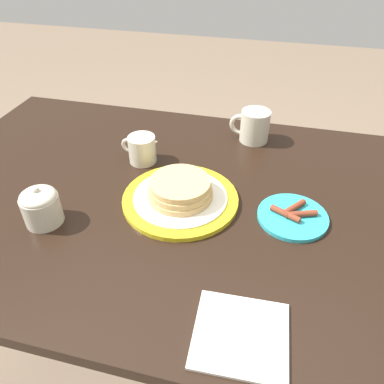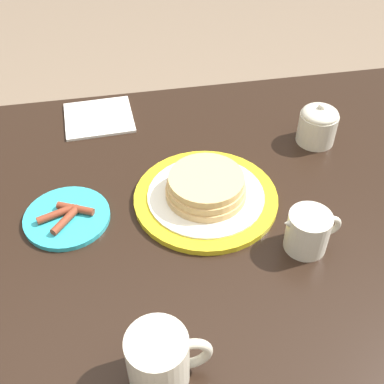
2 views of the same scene
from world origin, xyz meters
name	(u,v)px [view 1 (image 1 of 2)]	position (x,y,z in m)	size (l,w,h in m)	color
ground_plane	(177,355)	(0.00, 0.00, 0.00)	(8.00, 8.00, 0.00)	#7A6651
dining_table	(172,232)	(0.00, 0.00, 0.63)	(1.31, 0.86, 0.75)	black
pancake_plate	(180,194)	(-0.03, 0.02, 0.78)	(0.27, 0.27, 0.06)	gold
side_plate_bacon	(293,216)	(-0.29, 0.02, 0.76)	(0.16, 0.16, 0.02)	#2DADBC
coffee_mug	(254,126)	(-0.16, -0.31, 0.80)	(0.12, 0.08, 0.09)	beige
creamer_pitcher	(142,149)	(0.11, -0.12, 0.79)	(0.11, 0.07, 0.08)	beige
sugar_bowl	(41,206)	(0.24, 0.16, 0.80)	(0.08, 0.08, 0.09)	beige
napkin	(241,335)	(-0.22, 0.33, 0.76)	(0.16, 0.15, 0.01)	silver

